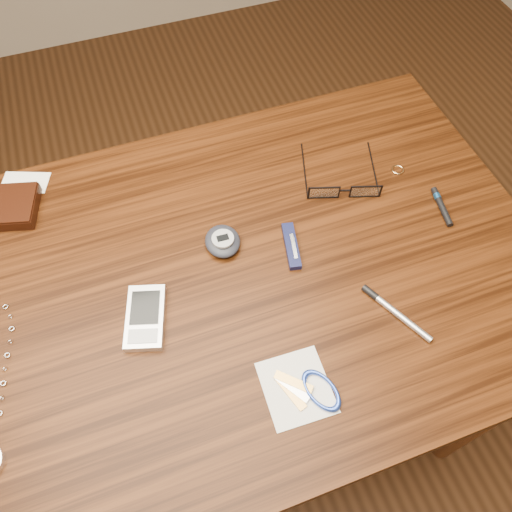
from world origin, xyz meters
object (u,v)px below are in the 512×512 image
object	(u,v)px
desk	(248,298)
wallet_and_card	(5,206)
notepad_keys	(309,389)
pocket_knife	(291,246)
pedometer	(223,241)
silver_pen	(391,309)
pda_phone	(145,317)
eyeglasses	(344,189)

from	to	relation	value
desk	wallet_and_card	distance (m)	0.46
notepad_keys	pocket_knife	bearing A→B (deg)	74.08
wallet_and_card	notepad_keys	size ratio (longest dim) A/B	1.34
pedometer	silver_pen	size ratio (longest dim) A/B	0.58
pocket_knife	silver_pen	distance (m)	0.19
desk	notepad_keys	world-z (taller)	notepad_keys
wallet_and_card	pedometer	size ratio (longest dim) A/B	2.19
notepad_keys	wallet_and_card	bearing A→B (deg)	128.29
pda_phone	notepad_keys	distance (m)	0.27
pda_phone	pedometer	bearing A→B (deg)	30.79
eyeglasses	desk	bearing A→B (deg)	-157.05
pocket_knife	desk	bearing A→B (deg)	-170.36
notepad_keys	pocket_knife	size ratio (longest dim) A/B	1.26
pocket_knife	pda_phone	bearing A→B (deg)	-169.69
eyeglasses	pocket_knife	distance (m)	0.15
desk	wallet_and_card	xyz separation A→B (m)	(-0.36, 0.26, 0.11)
wallet_and_card	eyeglasses	size ratio (longest dim) A/B	0.91
desk	eyeglasses	world-z (taller)	eyeglasses
silver_pen	pedometer	bearing A→B (deg)	135.49
eyeglasses	pocket_knife	bearing A→B (deg)	-149.66
pocket_knife	silver_pen	size ratio (longest dim) A/B	0.75
wallet_and_card	notepad_keys	distance (m)	0.61
desk	eyeglasses	bearing A→B (deg)	22.95
wallet_and_card	pocket_knife	world-z (taller)	wallet_and_card
pedometer	notepad_keys	distance (m)	0.28
desk	pedometer	distance (m)	0.13
notepad_keys	pda_phone	bearing A→B (deg)	136.06
eyeglasses	notepad_keys	distance (m)	0.37
wallet_and_card	pocket_knife	size ratio (longest dim) A/B	1.69
wallet_and_card	eyeglasses	xyz separation A→B (m)	(0.58, -0.17, 0.00)
pda_phone	pedometer	world-z (taller)	pedometer
pocket_knife	pedometer	bearing A→B (deg)	157.46
wallet_and_card	notepad_keys	xyz separation A→B (m)	(0.38, -0.48, -0.01)
desk	pocket_knife	xyz separation A→B (m)	(0.08, 0.01, 0.11)
eyeglasses	silver_pen	xyz separation A→B (m)	(-0.03, -0.24, -0.01)
pedometer	notepad_keys	size ratio (longest dim) A/B	0.61
desk	pedometer	size ratio (longest dim) A/B	14.19
eyeglasses	pedometer	xyz separation A→B (m)	(-0.24, -0.03, -0.00)
pda_phone	silver_pen	distance (m)	0.38
wallet_and_card	pedometer	bearing A→B (deg)	-30.57
pocket_knife	silver_pen	xyz separation A→B (m)	(0.10, -0.16, -0.00)
pda_phone	pocket_knife	xyz separation A→B (m)	(0.26, 0.05, -0.00)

